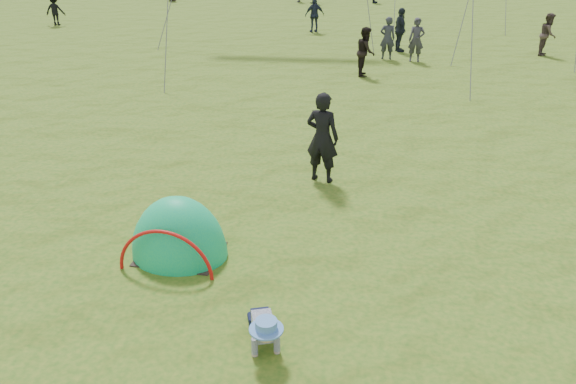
# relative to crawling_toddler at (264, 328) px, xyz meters

# --- Properties ---
(ground) EXTENTS (140.00, 140.00, 0.00)m
(ground) POSITION_rel_crawling_toddler_xyz_m (-1.11, -0.59, -0.29)
(ground) COLOR #275416
(crawling_toddler) EXTENTS (0.74, 0.89, 0.59)m
(crawling_toddler) POSITION_rel_crawling_toddler_xyz_m (0.00, 0.00, 0.00)
(crawling_toddler) COLOR black
(crawling_toddler) RESTS_ON ground
(popup_tent) EXTENTS (1.68, 1.43, 2.04)m
(popup_tent) POSITION_rel_crawling_toddler_xyz_m (-1.71, 2.02, -0.29)
(popup_tent) COLOR #04A377
(popup_tent) RESTS_ON ground
(standing_adult) EXTENTS (0.79, 0.64, 1.89)m
(standing_adult) POSITION_rel_crawling_toddler_xyz_m (0.37, 5.28, 0.65)
(standing_adult) COLOR black
(standing_adult) RESTS_ON ground
(crowd_person_0) EXTENTS (0.62, 0.43, 1.65)m
(crowd_person_0) POSITION_rel_crawling_toddler_xyz_m (2.16, 17.55, 0.53)
(crowd_person_0) COLOR #292B33
(crowd_person_0) RESTS_ON ground
(crowd_person_3) EXTENTS (1.06, 0.66, 1.59)m
(crowd_person_3) POSITION_rel_crawling_toddler_xyz_m (-15.24, 24.11, 0.50)
(crowd_person_3) COLOR black
(crowd_person_3) RESTS_ON ground
(crowd_person_6) EXTENTS (0.64, 0.45, 1.68)m
(crowd_person_6) POSITION_rel_crawling_toddler_xyz_m (3.26, 17.22, 0.54)
(crowd_person_6) COLOR #2E2D35
(crowd_person_6) RESTS_ON ground
(crowd_person_7) EXTENTS (0.89, 0.99, 1.69)m
(crowd_person_7) POSITION_rel_crawling_toddler_xyz_m (8.72, 19.10, 0.55)
(crowd_person_7) COLOR #3F312E
(crowd_person_7) RESTS_ON ground
(crowd_person_8) EXTENTS (1.07, 0.76, 1.69)m
(crowd_person_8) POSITION_rel_crawling_toddler_xyz_m (-1.22, 23.53, 0.55)
(crowd_person_8) COLOR #1F263B
(crowd_person_8) RESTS_ON ground
(crowd_person_13) EXTENTS (0.65, 0.83, 1.69)m
(crowd_person_13) POSITION_rel_crawling_toddler_xyz_m (1.28, 14.68, 0.55)
(crowd_person_13) COLOR black
(crowd_person_13) RESTS_ON ground
(crowd_person_14) EXTENTS (0.72, 1.13, 1.80)m
(crowd_person_14) POSITION_rel_crawling_toddler_xyz_m (2.75, 19.12, 0.61)
(crowd_person_14) COLOR black
(crowd_person_14) RESTS_ON ground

